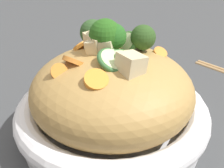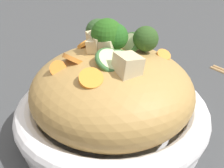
{
  "view_description": "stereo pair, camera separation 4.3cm",
  "coord_description": "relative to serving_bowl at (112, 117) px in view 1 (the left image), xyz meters",
  "views": [
    {
      "loc": [
        0.21,
        -0.31,
        0.3
      ],
      "look_at": [
        0.0,
        0.0,
        0.08
      ],
      "focal_mm": 50.83,
      "sensor_mm": 36.0,
      "label": 1
    },
    {
      "loc": [
        0.24,
        -0.28,
        0.3
      ],
      "look_at": [
        0.0,
        0.0,
        0.08
      ],
      "focal_mm": 50.83,
      "sensor_mm": 36.0,
      "label": 2
    }
  ],
  "objects": [
    {
      "name": "zucchini_slices",
      "position": [
        0.01,
        0.01,
        0.1
      ],
      "size": [
        0.08,
        0.1,
        0.04
      ],
      "color": "beige",
      "rests_on": "serving_bowl"
    },
    {
      "name": "noodle_heap",
      "position": [
        -0.0,
        -0.0,
        0.05
      ],
      "size": [
        0.23,
        0.23,
        0.11
      ],
      "color": "#B18848",
      "rests_on": "serving_bowl"
    },
    {
      "name": "broccoli_florets",
      "position": [
        -0.02,
        0.03,
        0.11
      ],
      "size": [
        0.13,
        0.08,
        0.06
      ],
      "color": "#98AF69",
      "rests_on": "serving_bowl"
    },
    {
      "name": "carrot_coins",
      "position": [
        -0.02,
        -0.02,
        0.09
      ],
      "size": [
        0.12,
        0.15,
        0.03
      ],
      "color": "orange",
      "rests_on": "serving_bowl"
    },
    {
      "name": "chicken_chunks",
      "position": [
        -0.01,
        0.0,
        0.1
      ],
      "size": [
        0.11,
        0.07,
        0.04
      ],
      "color": "beige",
      "rests_on": "serving_bowl"
    },
    {
      "name": "serving_bowl",
      "position": [
        0.0,
        0.0,
        0.0
      ],
      "size": [
        0.28,
        0.28,
        0.05
      ],
      "color": "white",
      "rests_on": "ground_plane"
    },
    {
      "name": "ground_plane",
      "position": [
        0.0,
        0.0,
        -0.03
      ],
      "size": [
        3.0,
        3.0,
        0.0
      ],
      "primitive_type": "plane",
      "color": "#3D3F41"
    }
  ]
}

